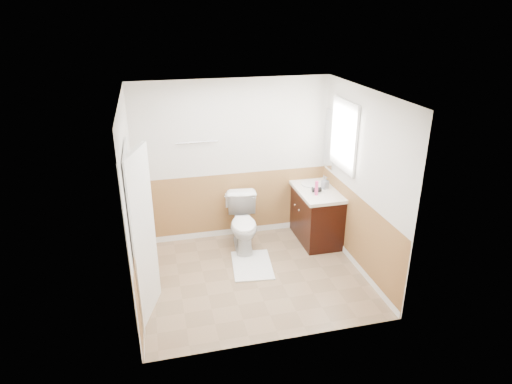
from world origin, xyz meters
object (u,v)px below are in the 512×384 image
object	(u,v)px
bath_mat	(252,265)
vanity_cabinet	(315,214)
soap_dispenser	(325,183)
lotion_bottle	(316,188)
toilet	(244,223)

from	to	relation	value
bath_mat	vanity_cabinet	size ratio (longest dim) A/B	0.73
bath_mat	soap_dispenser	world-z (taller)	soap_dispenser
bath_mat	lotion_bottle	xyz separation A→B (m)	(1.07, 0.36, 0.95)
vanity_cabinet	soap_dispenser	distance (m)	0.56
vanity_cabinet	soap_dispenser	xyz separation A→B (m)	(0.12, -0.05, 0.55)
toilet	soap_dispenser	size ratio (longest dim) A/B	4.20
bath_mat	lotion_bottle	size ratio (longest dim) A/B	3.64
bath_mat	soap_dispenser	bearing A→B (deg)	23.68
toilet	lotion_bottle	distance (m)	1.22
vanity_cabinet	lotion_bottle	bearing A→B (deg)	-111.17
bath_mat	vanity_cabinet	world-z (taller)	vanity_cabinet
lotion_bottle	soap_dispenser	bearing A→B (deg)	43.30
lotion_bottle	soap_dispenser	distance (m)	0.30
vanity_cabinet	lotion_bottle	distance (m)	0.62
bath_mat	vanity_cabinet	distance (m)	1.38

